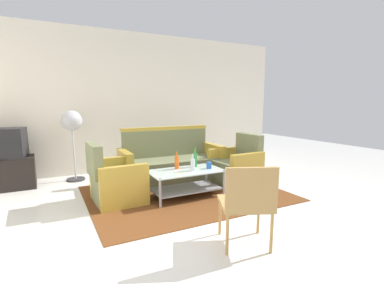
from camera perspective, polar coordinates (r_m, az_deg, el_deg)
ground_plane at (r=3.72m, az=5.98°, el=-12.07°), size 14.00×14.00×0.00m
wall_back at (r=6.22m, az=-9.73°, el=10.04°), size 6.52×0.12×2.80m
rug at (r=4.48m, az=-1.27°, el=-7.99°), size 2.91×2.27×0.01m
couch at (r=5.09m, az=-4.14°, el=-2.19°), size 1.81×0.77×0.96m
armchair_left at (r=4.19m, az=-15.08°, el=-5.63°), size 0.72×0.78×0.85m
armchair_right at (r=5.03m, az=8.91°, el=-2.76°), size 0.73×0.79×0.85m
coffee_table at (r=4.26m, az=-1.26°, el=-5.24°), size 1.10×0.60×0.40m
bottle_orange at (r=4.31m, az=-3.06°, el=-1.80°), size 0.07×0.07×0.26m
bottle_clear at (r=4.19m, az=0.13°, el=-2.19°), size 0.06×0.06×0.25m
bottle_green at (r=4.44m, az=0.63°, el=-1.20°), size 0.06×0.06×0.31m
cup at (r=4.35m, az=3.43°, el=-2.37°), size 0.08×0.08×0.10m
tv_stand at (r=5.56m, az=-33.04°, el=-3.35°), size 0.80×0.50×0.52m
television at (r=5.48m, az=-33.54°, el=1.75°), size 0.66×0.53×0.48m
pedestal_fan at (r=5.49m, az=-22.97°, el=5.32°), size 0.36×0.36×1.27m
wicker_chair at (r=2.80m, az=11.06°, el=-9.06°), size 0.63×0.63×0.84m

